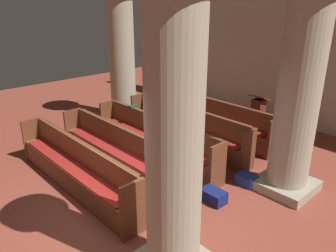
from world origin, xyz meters
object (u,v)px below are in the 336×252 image
pew_row_2 (154,137)px  lectern (257,118)px  kneeler_box_navy (213,196)px  pew_row_1 (185,126)px  pew_row_4 (74,165)px  hymn_book (133,106)px  pillar_aisle_side (300,86)px  kneeler_box_blue (246,180)px  pillar_aisle_rear (174,129)px  pew_row_0 (212,117)px  pillar_far_side (121,51)px  pew_row_3 (118,150)px

pew_row_2 → lectern: size_ratio=3.37×
kneeler_box_navy → pew_row_1: bearing=146.0°
pew_row_1 → pew_row_4: (0.00, -2.91, 0.00)m
pew_row_1 → pew_row_4: same height
pew_row_1 → hymn_book: bearing=-141.8°
pew_row_1 → pillar_aisle_side: bearing=-1.2°
pew_row_4 → kneeler_box_blue: bearing=49.8°
pillar_aisle_side → pillar_aisle_rear: (-0.00, -2.91, 0.00)m
pillar_aisle_rear → kneeler_box_blue: (-0.59, 2.51, -1.88)m
pew_row_2 → kneeler_box_blue: (2.09, 0.52, -0.39)m
pew_row_0 → pew_row_2: 1.94m
pew_row_2 → pew_row_1: bearing=90.0°
pew_row_4 → pillar_aisle_side: size_ratio=0.96×
pew_row_0 → hymn_book: bearing=-119.5°
hymn_book → pew_row_4: bearing=-65.0°
pew_row_1 → kneeler_box_navy: bearing=-34.0°
pew_row_0 → pillar_aisle_rear: bearing=-55.8°
hymn_book → pillar_far_side: bearing=151.5°
lectern → hymn_book: lectern is taller
hymn_book → kneeler_box_blue: (3.08, 0.33, -0.83)m
pew_row_1 → hymn_book: (-0.99, -0.78, 0.45)m
pillar_aisle_rear → hymn_book: pillar_aisle_rear is taller
lectern → pillar_far_side: bearing=-152.6°
pew_row_3 → pillar_aisle_side: 3.60m
pew_row_3 → hymn_book: 1.59m
pew_row_2 → pillar_aisle_side: bearing=18.9°
kneeler_box_navy → pew_row_3: bearing=-164.2°
pillar_aisle_side → kneeler_box_blue: size_ratio=10.21×
pew_row_1 → pew_row_2: size_ratio=1.00×
pillar_aisle_rear → hymn_book: (-3.67, 2.18, -1.05)m
pew_row_4 → pillar_aisle_rear: pillar_aisle_rear is taller
pillar_far_side → kneeler_box_blue: pillar_far_side is taller
pew_row_1 → kneeler_box_navy: (2.03, -1.37, -0.37)m
pew_row_3 → pew_row_4: bearing=-90.0°
pillar_aisle_side → pew_row_4: bearing=-133.1°
lectern → hymn_book: 3.23m
pew_row_0 → pew_row_1: same height
lectern → pew_row_4: bearing=-99.3°
pillar_far_side → pew_row_1: bearing=-2.3°
pew_row_0 → pillar_aisle_rear: 4.99m
pew_row_4 → kneeler_box_blue: pew_row_4 is taller
lectern → kneeler_box_blue: size_ratio=2.89×
pew_row_0 → pillar_aisle_side: 3.24m
lectern → kneeler_box_blue: bearing=-60.8°
kneeler_box_blue → lectern: bearing=119.2°
pew_row_0 → pillar_far_side: 3.15m
pew_row_2 → kneeler_box_navy: pew_row_2 is taller
pew_row_0 → pew_row_2: size_ratio=1.00×
pillar_aisle_side → lectern: size_ratio=3.53×
pillar_far_side → pillar_aisle_side: bearing=-1.7°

